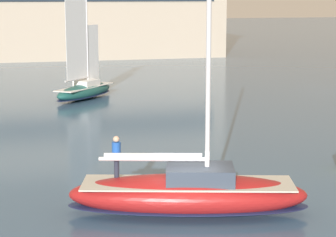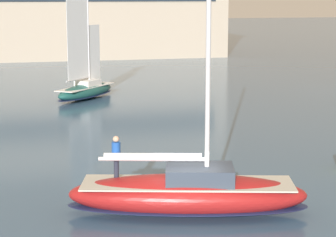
{
  "view_description": "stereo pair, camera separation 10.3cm",
  "coord_description": "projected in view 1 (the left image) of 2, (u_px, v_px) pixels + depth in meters",
  "views": [
    {
      "loc": [
        -6.82,
        -23.11,
        8.33
      ],
      "look_at": [
        0.0,
        3.0,
        3.21
      ],
      "focal_mm": 70.0,
      "sensor_mm": 36.0,
      "label": 1
    },
    {
      "loc": [
        -6.72,
        -23.14,
        8.33
      ],
      "look_at": [
        0.0,
        3.0,
        3.21
      ],
      "focal_mm": 70.0,
      "sensor_mm": 36.0,
      "label": 2
    }
  ],
  "objects": [
    {
      "name": "ground_plane",
      "position": [
        188.0,
        214.0,
        25.21
      ],
      "size": [
        400.0,
        400.0,
        0.0
      ],
      "primitive_type": "plane",
      "color": "#385675"
    },
    {
      "name": "sailboat_main",
      "position": [
        188.0,
        193.0,
        25.05
      ],
      "size": [
        9.61,
        4.99,
        12.72
      ],
      "color": "maroon",
      "rests_on": "ground"
    },
    {
      "name": "sailboat_moored_far_slip",
      "position": [
        84.0,
        89.0,
        53.0
      ],
      "size": [
        6.22,
        6.78,
        9.91
      ],
      "color": "#194C47",
      "rests_on": "ground"
    }
  ]
}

